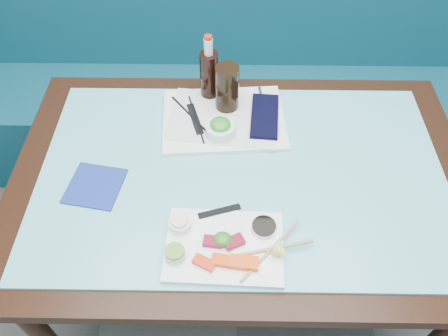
{
  "coord_description": "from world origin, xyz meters",
  "views": [
    {
      "loc": [
        -0.04,
        0.62,
        1.78
      ],
      "look_at": [
        -0.05,
        1.43,
        0.8
      ],
      "focal_mm": 35.0,
      "sensor_mm": 36.0,
      "label": 1
    }
  ],
  "objects_px": {
    "booth_bench": "(237,89)",
    "cola_glass": "(227,88)",
    "dining_table": "(241,190)",
    "sashimi_plate": "(224,247)",
    "cola_bottle_body": "(209,76)",
    "serving_tray": "(224,119)",
    "blue_napkin": "(95,186)",
    "seaweed_bowl": "(220,130)"
  },
  "relations": [
    {
      "from": "booth_bench",
      "to": "seaweed_bowl",
      "type": "distance_m",
      "value": 0.81
    },
    {
      "from": "booth_bench",
      "to": "serving_tray",
      "type": "xyz_separation_m",
      "value": [
        -0.06,
        -0.62,
        0.39
      ]
    },
    {
      "from": "cola_glass",
      "to": "cola_bottle_body",
      "type": "bearing_deg",
      "value": 133.56
    },
    {
      "from": "sashimi_plate",
      "to": "cola_bottle_body",
      "type": "xyz_separation_m",
      "value": [
        -0.06,
        0.6,
        0.08
      ]
    },
    {
      "from": "cola_bottle_body",
      "to": "sashimi_plate",
      "type": "bearing_deg",
      "value": -84.39
    },
    {
      "from": "cola_glass",
      "to": "blue_napkin",
      "type": "distance_m",
      "value": 0.52
    },
    {
      "from": "cola_bottle_body",
      "to": "blue_napkin",
      "type": "xyz_separation_m",
      "value": [
        -0.32,
        -0.4,
        -0.09
      ]
    },
    {
      "from": "sashimi_plate",
      "to": "cola_bottle_body",
      "type": "distance_m",
      "value": 0.61
    },
    {
      "from": "cola_bottle_body",
      "to": "blue_napkin",
      "type": "distance_m",
      "value": 0.52
    },
    {
      "from": "booth_bench",
      "to": "dining_table",
      "type": "distance_m",
      "value": 0.89
    },
    {
      "from": "dining_table",
      "to": "seaweed_bowl",
      "type": "bearing_deg",
      "value": 115.11
    },
    {
      "from": "dining_table",
      "to": "seaweed_bowl",
      "type": "relative_size",
      "value": 14.74
    },
    {
      "from": "blue_napkin",
      "to": "serving_tray",
      "type": "bearing_deg",
      "value": 36.93
    },
    {
      "from": "blue_napkin",
      "to": "seaweed_bowl",
      "type": "bearing_deg",
      "value": 29.53
    },
    {
      "from": "booth_bench",
      "to": "blue_napkin",
      "type": "relative_size",
      "value": 19.58
    },
    {
      "from": "dining_table",
      "to": "cola_glass",
      "type": "bearing_deg",
      "value": 99.89
    },
    {
      "from": "booth_bench",
      "to": "serving_tray",
      "type": "bearing_deg",
      "value": -95.34
    },
    {
      "from": "seaweed_bowl",
      "to": "blue_napkin",
      "type": "distance_m",
      "value": 0.42
    },
    {
      "from": "dining_table",
      "to": "sashimi_plate",
      "type": "relative_size",
      "value": 4.55
    },
    {
      "from": "sashimi_plate",
      "to": "cola_glass",
      "type": "xyz_separation_m",
      "value": [
        0.0,
        0.54,
        0.09
      ]
    },
    {
      "from": "cola_bottle_body",
      "to": "cola_glass",
      "type": "bearing_deg",
      "value": -46.44
    },
    {
      "from": "dining_table",
      "to": "serving_tray",
      "type": "relative_size",
      "value": 3.5
    },
    {
      "from": "booth_bench",
      "to": "blue_napkin",
      "type": "xyz_separation_m",
      "value": [
        -0.43,
        -0.9,
        0.39
      ]
    },
    {
      "from": "sashimi_plate",
      "to": "cola_bottle_body",
      "type": "height_order",
      "value": "cola_bottle_body"
    },
    {
      "from": "booth_bench",
      "to": "cola_glass",
      "type": "bearing_deg",
      "value": -94.85
    },
    {
      "from": "sashimi_plate",
      "to": "serving_tray",
      "type": "bearing_deg",
      "value": 93.31
    },
    {
      "from": "cola_bottle_body",
      "to": "blue_napkin",
      "type": "height_order",
      "value": "cola_bottle_body"
    },
    {
      "from": "booth_bench",
      "to": "dining_table",
      "type": "height_order",
      "value": "booth_bench"
    },
    {
      "from": "booth_bench",
      "to": "sashimi_plate",
      "type": "distance_m",
      "value": 1.17
    },
    {
      "from": "serving_tray",
      "to": "cola_bottle_body",
      "type": "xyz_separation_m",
      "value": [
        -0.05,
        0.12,
        0.08
      ]
    },
    {
      "from": "cola_glass",
      "to": "cola_bottle_body",
      "type": "xyz_separation_m",
      "value": [
        -0.06,
        0.06,
        -0.0
      ]
    },
    {
      "from": "cola_bottle_body",
      "to": "booth_bench",
      "type": "bearing_deg",
      "value": 77.81
    },
    {
      "from": "seaweed_bowl",
      "to": "cola_bottle_body",
      "type": "distance_m",
      "value": 0.21
    },
    {
      "from": "booth_bench",
      "to": "serving_tray",
      "type": "height_order",
      "value": "booth_bench"
    },
    {
      "from": "booth_bench",
      "to": "seaweed_bowl",
      "type": "xyz_separation_m",
      "value": [
        -0.07,
        -0.69,
        0.42
      ]
    },
    {
      "from": "cola_glass",
      "to": "blue_napkin",
      "type": "height_order",
      "value": "cola_glass"
    },
    {
      "from": "dining_table",
      "to": "blue_napkin",
      "type": "height_order",
      "value": "blue_napkin"
    },
    {
      "from": "booth_bench",
      "to": "dining_table",
      "type": "bearing_deg",
      "value": -90.0
    },
    {
      "from": "sashimi_plate",
      "to": "cola_glass",
      "type": "distance_m",
      "value": 0.54
    },
    {
      "from": "booth_bench",
      "to": "sashimi_plate",
      "type": "height_order",
      "value": "booth_bench"
    },
    {
      "from": "seaweed_bowl",
      "to": "cola_glass",
      "type": "bearing_deg",
      "value": 81.25
    },
    {
      "from": "seaweed_bowl",
      "to": "blue_napkin",
      "type": "xyz_separation_m",
      "value": [
        -0.36,
        -0.21,
        -0.03
      ]
    }
  ]
}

